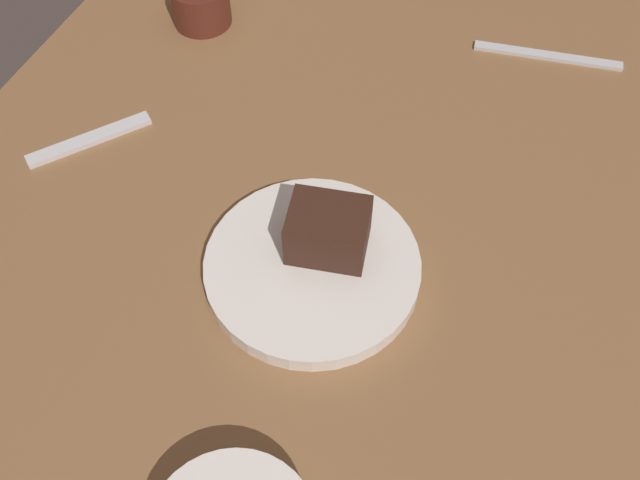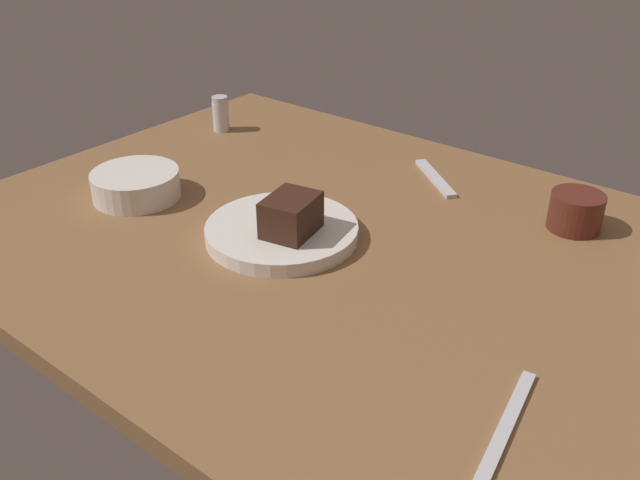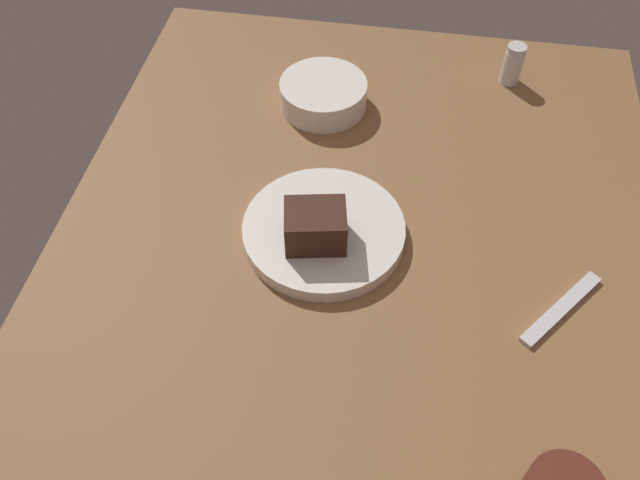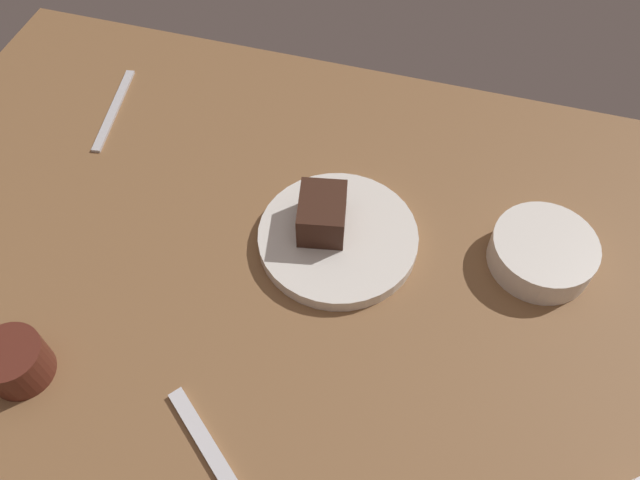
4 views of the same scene
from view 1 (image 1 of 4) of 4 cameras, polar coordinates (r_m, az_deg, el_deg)
The scene contains 6 objects.
dining_table at distance 82.93cm, azimuth -1.30°, elevation 2.69°, with size 120.00×84.00×3.00cm, color brown.
dessert_plate at distance 75.01cm, azimuth -0.60°, elevation -2.20°, with size 22.25×22.25×2.10cm, color white.
chocolate_cake_slice at distance 73.05cm, azimuth 0.65°, elevation 0.75°, with size 7.99×6.30×5.44cm, color #381E14.
coffee_cup at distance 103.14cm, azimuth -9.31°, elevation 17.75°, with size 7.83×7.83×5.58cm, color #562319.
dessert_spoon at distance 91.17cm, azimuth -17.56°, elevation 7.50°, with size 15.00×1.80×0.70cm, color silver.
butter_knife at distance 102.16cm, azimuth 17.35°, elevation 13.57°, with size 19.00×1.40×0.50cm, color silver.
Camera 1 is at (-46.31, -20.95, 67.03)cm, focal length 40.97 mm.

